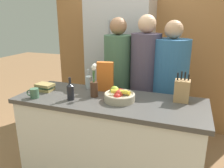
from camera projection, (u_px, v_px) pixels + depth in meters
kitchen_island at (109, 143)px, 2.14m from camera, size 1.73×0.64×0.93m
back_wall_wood at (145, 42)px, 3.27m from camera, size 2.93×0.12×2.60m
refrigerator at (121, 66)px, 3.13m from camera, size 0.85×0.63×1.96m
fruit_bowl at (119, 96)px, 1.95m from camera, size 0.28×0.28×0.11m
knife_block at (182, 91)px, 1.92m from camera, size 0.13×0.11×0.27m
flower_vase at (94, 83)px, 2.02m from camera, size 0.07×0.07×0.32m
cereal_box at (105, 77)px, 2.18m from camera, size 0.17×0.09×0.30m
coffee_mug at (34, 93)px, 2.02m from camera, size 0.11×0.08×0.09m
book_stack at (45, 87)px, 2.23m from camera, size 0.19×0.15×0.07m
bottle_oil at (70, 91)px, 1.96m from camera, size 0.06×0.06×0.21m
bottle_vinegar at (89, 81)px, 2.28m from camera, size 0.07×0.07×0.20m
person_at_sink at (118, 80)px, 2.59m from camera, size 0.32×0.32×1.65m
person_in_blue at (144, 81)px, 2.49m from camera, size 0.33×0.33×1.68m
person_in_red_tee at (169, 88)px, 2.39m from camera, size 0.38×0.38×1.62m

